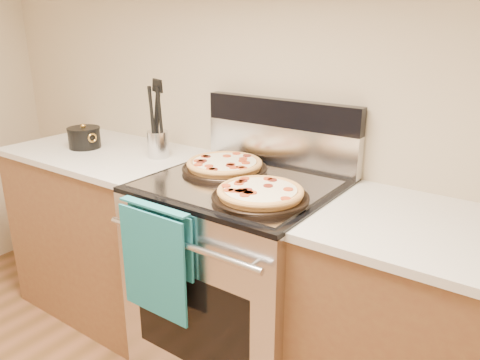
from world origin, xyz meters
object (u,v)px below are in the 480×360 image
Objects in this scene: pepperoni_pizza_front at (260,194)px; range_body at (241,283)px; pepperoni_pizza_back at (225,166)px; utensil_crock at (158,144)px; saucepan at (84,138)px.

range_body is at bearing 144.16° from pepperoni_pizza_front.
pepperoni_pizza_back is 1.04× the size of pepperoni_pizza_front.
pepperoni_pizza_front is at bearing -32.37° from pepperoni_pizza_back.
pepperoni_pizza_front is at bearing -17.23° from utensil_crock.
utensil_crock reaches higher than pepperoni_pizza_back.
pepperoni_pizza_front is (0.18, -0.13, 0.50)m from range_body.
range_body is 0.78m from utensil_crock.
utensil_crock is at bearing 162.77° from pepperoni_pizza_front.
pepperoni_pizza_front is 2.17× the size of saucepan.
utensil_crock is (-0.57, 0.10, 0.52)m from range_body.
range_body is 1.13m from saucepan.
pepperoni_pizza_back is 0.37m from pepperoni_pizza_front.
utensil_crock is 0.80× the size of saucepan.
range_body is 6.94× the size of utensil_crock.
utensil_crock is (-0.43, 0.03, 0.02)m from pepperoni_pizza_back.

